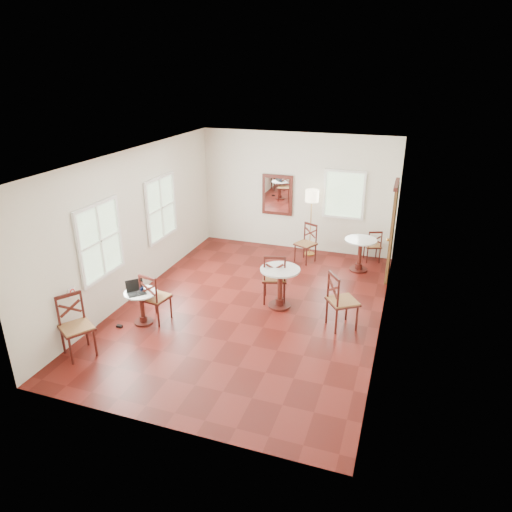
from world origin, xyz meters
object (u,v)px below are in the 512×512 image
at_px(chair_back_a, 373,246).
at_px(laptop, 136,290).
at_px(chair_mid_a, 275,278).
at_px(mouse, 148,288).
at_px(chair_near_a, 155,297).
at_px(floor_lamp, 312,200).
at_px(cafe_table_near, 142,304).
at_px(chair_near_b, 76,326).
at_px(chair_mid_b, 341,301).
at_px(navy_mug, 142,289).
at_px(chair_back_b, 306,243).
at_px(cafe_table_back, 360,251).
at_px(power_adapter, 119,326).
at_px(water_glass, 138,294).
at_px(cafe_table_mid, 280,283).

bearing_deg(chair_back_a, laptop, 28.64).
distance_m(chair_back_a, laptop, 5.89).
xyz_separation_m(chair_mid_a, mouse, (-2.01, -1.48, 0.13)).
height_order(chair_near_a, chair_mid_a, chair_mid_a).
bearing_deg(floor_lamp, cafe_table_near, -116.77).
bearing_deg(floor_lamp, mouse, -116.75).
relative_size(cafe_table_near, floor_lamp, 0.38).
relative_size(chair_near_b, chair_mid_b, 0.97).
height_order(chair_near_a, navy_mug, chair_near_a).
relative_size(cafe_table_near, chair_back_b, 0.68).
relative_size(cafe_table_near, laptop, 1.57).
relative_size(floor_lamp, navy_mug, 16.53).
relative_size(cafe_table_back, navy_mug, 7.63).
relative_size(chair_near_a, laptop, 2.39).
relative_size(chair_mid_b, power_adapter, 10.00).
bearing_deg(chair_back_a, water_glass, 30.14).
xyz_separation_m(chair_mid_a, laptop, (-2.15, -1.67, 0.17)).
relative_size(cafe_table_back, chair_back_b, 0.82).
relative_size(cafe_table_near, mouse, 6.75).
bearing_deg(power_adapter, cafe_table_near, 41.15).
bearing_deg(mouse, laptop, -142.57).
distance_m(cafe_table_near, chair_mid_b, 3.67).
relative_size(mouse, navy_mug, 0.94).
height_order(chair_near_a, chair_back_b, chair_near_a).
bearing_deg(laptop, water_glass, -88.61).
bearing_deg(navy_mug, chair_near_b, -111.12).
bearing_deg(cafe_table_mid, chair_mid_b, -17.27).
distance_m(chair_mid_a, water_glass, 2.71).
height_order(cafe_table_near, chair_mid_a, chair_mid_a).
bearing_deg(navy_mug, chair_back_b, 60.41).
relative_size(chair_near_a, water_glass, 10.19).
distance_m(chair_mid_a, laptop, 2.73).
relative_size(chair_back_b, mouse, 9.91).
bearing_deg(chair_back_b, laptop, -94.75).
bearing_deg(power_adapter, navy_mug, 42.46).
distance_m(chair_back_b, navy_mug, 4.45).
height_order(chair_mid_b, water_glass, chair_mid_b).
distance_m(cafe_table_back, chair_near_a, 4.89).
relative_size(chair_mid_b, chair_back_b, 1.15).
height_order(cafe_table_near, cafe_table_mid, cafe_table_mid).
relative_size(cafe_table_mid, chair_mid_a, 0.78).
relative_size(cafe_table_mid, chair_near_a, 0.84).
distance_m(chair_near_a, chair_back_a, 5.56).
bearing_deg(cafe_table_mid, laptop, -147.36).
height_order(chair_back_a, power_adapter, chair_back_a).
distance_m(cafe_table_back, chair_back_a, 0.73).
height_order(chair_near_b, navy_mug, chair_near_b).
height_order(chair_back_b, power_adapter, chair_back_b).
xyz_separation_m(cafe_table_near, power_adapter, (-0.34, -0.29, -0.38)).
bearing_deg(floor_lamp, navy_mug, -116.76).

